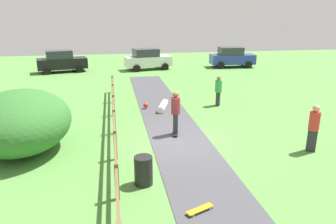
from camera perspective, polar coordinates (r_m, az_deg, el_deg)
name	(u,v)px	position (r m, az deg, el deg)	size (l,w,h in m)	color
ground_plane	(180,141)	(12.96, 2.15, -5.21)	(60.00, 60.00, 0.00)	#568E42
asphalt_path	(180,141)	(12.95, 2.15, -5.17)	(2.40, 28.00, 0.02)	#47474C
wooden_fence	(115,129)	(12.46, -9.61, -3.10)	(0.12, 18.12, 1.10)	brown
bush_large	(21,122)	(12.89, -25.05, -1.57)	(3.62, 4.34, 2.30)	#33702D
trash_bin	(143,171)	(9.69, -4.45, -10.48)	(0.56, 0.56, 0.90)	black
skater_riding	(176,111)	(13.23, 1.38, 0.23)	(0.45, 0.82, 1.88)	black
skater_fallen	(161,106)	(17.07, -1.19, 1.09)	(1.45, 1.67, 0.36)	white
skateboard_loose	(200,209)	(8.65, 5.79, -17.05)	(0.81, 0.50, 0.08)	#BF8C19
bystander_green	(218,89)	(17.87, 9.09, 4.05)	(0.52, 0.52, 1.70)	#2D2D33
bystander_red	(314,126)	(12.84, 24.80, -2.30)	(0.51, 0.51, 1.81)	#2D2D33
parked_car_white	(148,59)	(29.63, -3.71, 9.48)	(4.44, 2.59, 1.92)	silver
parked_car_black	(61,61)	(29.78, -18.66, 8.66)	(4.47, 2.67, 1.92)	black
parked_car_blue	(232,57)	(31.62, 11.44, 9.67)	(4.30, 2.22, 1.92)	#283D99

